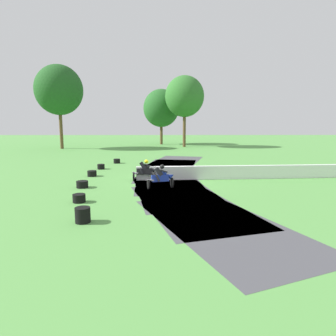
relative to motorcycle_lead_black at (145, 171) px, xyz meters
The scene contains 14 objects.
ground_plane 1.52m from the motorcycle_lead_black, ahead, with size 120.00×120.00×0.00m, color #569947.
track_asphalt 2.17m from the motorcycle_lead_black, ahead, with size 7.97×26.96×0.01m.
safety_barrier 6.95m from the motorcycle_lead_black, ahead, with size 0.30×15.10×0.90m, color white.
motorcycle_lead_black is the anchor object (origin of this frame).
motorcycle_chase_blue 2.55m from the motorcycle_lead_black, 64.96° to the right, with size 1.68×1.00×1.43m.
tire_stack_near 8.54m from the motorcycle_lead_black, 111.76° to the left, with size 0.60×0.60×0.40m.
tire_stack_mid_a 6.06m from the motorcycle_lead_black, 130.37° to the left, with size 0.58×0.58×0.40m.
tire_stack_mid_b 4.17m from the motorcycle_lead_black, 159.41° to the left, with size 0.64×0.64×0.40m.
tire_stack_far 4.21m from the motorcycle_lead_black, 148.78° to the right, with size 0.68×0.68×0.40m.
tire_stack_extra_a 6.08m from the motorcycle_lead_black, 118.17° to the right, with size 0.61×0.61×0.40m.
tire_stack_extra_b 8.48m from the motorcycle_lead_black, 102.89° to the right, with size 0.59×0.59×0.60m.
tree_far_left 30.21m from the motorcycle_lead_black, 88.81° to the left, with size 5.73×5.73×8.81m.
tree_far_right 26.76m from the motorcycle_lead_black, 120.38° to the left, with size 6.36×6.36×11.25m.
tree_mid_rise 26.05m from the motorcycle_lead_black, 80.75° to the left, with size 5.60×5.60×10.22m.
Camera 1 is at (-0.03, -19.72, 3.95)m, focal length 32.26 mm.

